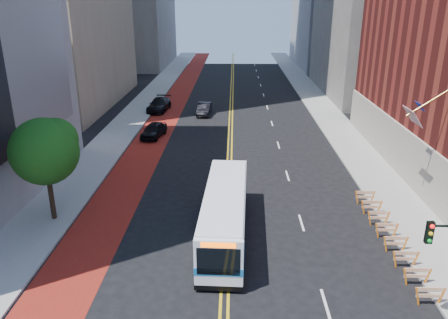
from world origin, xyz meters
name	(u,v)px	position (x,y,z in m)	size (l,w,h in m)	color
ground	(225,277)	(0.00, 0.00, 0.00)	(160.00, 160.00, 0.00)	black
sidewalk_left	(128,122)	(-12.00, 30.00, 0.07)	(4.00, 140.00, 0.15)	gray
sidewalk_right	(334,123)	(12.00, 30.00, 0.07)	(4.00, 140.00, 0.15)	gray
bus_lane_paint	(162,123)	(-8.10, 30.00, 0.00)	(3.60, 140.00, 0.01)	maroon
center_line_inner	(229,123)	(-0.18, 30.00, 0.00)	(0.14, 140.00, 0.01)	gold
center_line_outer	(232,123)	(0.18, 30.00, 0.00)	(0.14, 140.00, 0.01)	gold
lane_dashes	(267,107)	(4.80, 38.00, 0.01)	(0.14, 98.20, 0.01)	silver
construction_barriers	(391,235)	(9.60, 3.42, 0.68)	(1.42, 10.91, 1.00)	orange
street_tree	(45,149)	(-11.24, 6.04, 4.91)	(4.20, 4.20, 6.70)	black
transit_bus	(225,213)	(-0.10, 4.23, 1.58)	(2.82, 11.12, 3.03)	white
car_a	(154,130)	(-7.98, 24.33, 0.75)	(1.78, 4.42, 1.50)	black
car_b	(204,109)	(-3.35, 33.97, 0.73)	(1.54, 4.41, 1.45)	black
car_c	(159,105)	(-9.30, 35.78, 0.80)	(2.26, 5.55, 1.61)	black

